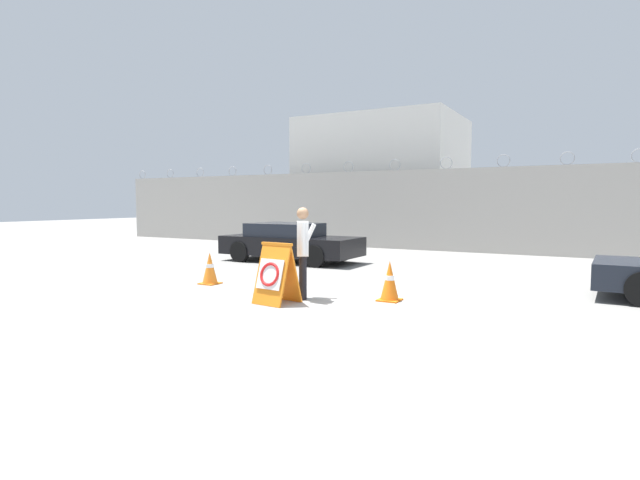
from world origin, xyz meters
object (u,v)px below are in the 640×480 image
at_px(barricade_sign, 275,273).
at_px(traffic_cone_near, 210,268).
at_px(traffic_cone_mid, 390,281).
at_px(security_guard, 303,248).
at_px(parked_car_front_coupe, 290,242).

relative_size(barricade_sign, traffic_cone_near, 1.55).
height_order(traffic_cone_near, traffic_cone_mid, traffic_cone_mid).
bearing_deg(security_guard, traffic_cone_mid, -98.47).
xyz_separation_m(barricade_sign, parked_car_front_coupe, (-3.31, 5.64, 0.05)).
relative_size(security_guard, traffic_cone_mid, 2.31).
height_order(security_guard, parked_car_front_coupe, security_guard).
bearing_deg(parked_car_front_coupe, security_guard, -54.94).
bearing_deg(security_guard, barricade_sign, 128.64).
distance_m(security_guard, traffic_cone_mid, 1.78).
distance_m(security_guard, parked_car_front_coupe, 6.14).
xyz_separation_m(security_guard, traffic_cone_mid, (1.54, 0.65, -0.62)).
xyz_separation_m(traffic_cone_mid, parked_car_front_coupe, (-5.07, 4.36, 0.24)).
bearing_deg(barricade_sign, traffic_cone_near, 163.91).
xyz_separation_m(barricade_sign, traffic_cone_mid, (1.76, 1.27, -0.18)).
bearing_deg(traffic_cone_mid, traffic_cone_near, -177.58).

